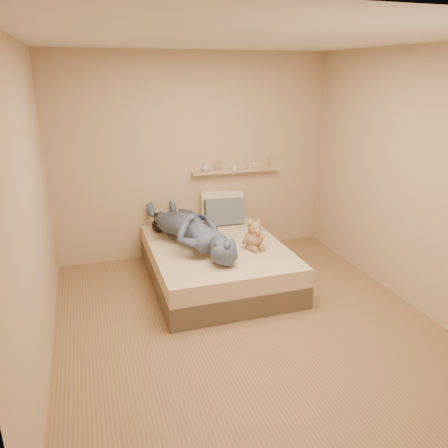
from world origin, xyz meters
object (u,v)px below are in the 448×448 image
object	(u,v)px
dark_plush	(159,223)
wall_shelf	(236,171)
pillow_grey	(224,212)
pillow_cream	(222,206)
teddy_bear	(254,237)
bed	(217,263)
person	(190,228)
game_console	(224,253)

from	to	relation	value
dark_plush	wall_shelf	size ratio (longest dim) A/B	0.22
dark_plush	pillow_grey	distance (m)	0.87
pillow_grey	pillow_cream	bearing A→B (deg)	83.21
teddy_bear	pillow_cream	bearing A→B (deg)	92.31
teddy_bear	dark_plush	world-z (taller)	teddy_bear
bed	dark_plush	xyz separation A→B (m)	(-0.56, 0.65, 0.34)
bed	person	size ratio (longest dim) A/B	1.13
dark_plush	person	distance (m)	0.61
dark_plush	pillow_grey	world-z (taller)	pillow_grey
pillow_cream	person	bearing A→B (deg)	-130.30
bed	dark_plush	distance (m)	0.92
game_console	person	distance (m)	0.70
pillow_cream	pillow_grey	world-z (taller)	pillow_cream
game_console	wall_shelf	world-z (taller)	wall_shelf
wall_shelf	bed	bearing A→B (deg)	-121.18
teddy_bear	pillow_grey	distance (m)	0.91
dark_plush	person	world-z (taller)	person
dark_plush	pillow_cream	distance (m)	0.91
bed	person	world-z (taller)	person
teddy_bear	dark_plush	xyz separation A→B (m)	(-0.93, 0.87, -0.03)
dark_plush	wall_shelf	distance (m)	1.26
teddy_bear	person	xyz separation A→B (m)	(-0.65, 0.33, 0.06)
pillow_cream	wall_shelf	xyz separation A→B (m)	(0.22, 0.08, 0.45)
pillow_cream	wall_shelf	world-z (taller)	wall_shelf
bed	person	distance (m)	0.52
game_console	dark_plush	bearing A→B (deg)	111.04
teddy_bear	person	world-z (taller)	person
dark_plush	wall_shelf	bearing A→B (deg)	13.31
game_console	dark_plush	world-z (taller)	dark_plush
game_console	bed	bearing A→B (deg)	80.62
bed	pillow_cream	distance (m)	0.99
dark_plush	teddy_bear	bearing A→B (deg)	-43.10
game_console	teddy_bear	world-z (taller)	teddy_bear
bed	game_console	bearing A→B (deg)	-99.38
game_console	pillow_grey	distance (m)	1.31
person	wall_shelf	bearing A→B (deg)	-150.15
game_console	pillow_cream	xyz separation A→B (m)	(0.42, 1.39, 0.06)
game_console	pillow_cream	world-z (taller)	pillow_cream
pillow_cream	person	size ratio (longest dim) A/B	0.33
pillow_cream	dark_plush	bearing A→B (deg)	-168.36
dark_plush	bed	bearing A→B (deg)	-49.32
bed	dark_plush	size ratio (longest dim) A/B	7.22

